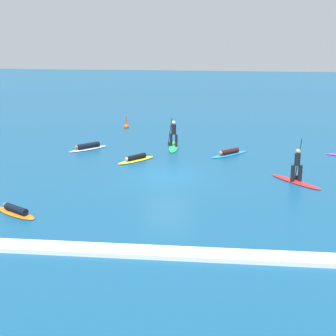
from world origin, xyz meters
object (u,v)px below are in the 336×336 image
object	(u,v)px
surfer_on_yellow_board	(136,159)
surfer_on_blue_board	(229,153)
surfer_on_orange_board	(15,211)
marker_buoy	(126,126)
surfer_on_red_board	(296,174)
surfer_on_white_board	(88,147)
surfer_on_green_board	(174,141)

from	to	relation	value
surfer_on_yellow_board	surfer_on_blue_board	xyz separation A→B (m)	(5.68, 2.01, 0.00)
surfer_on_blue_board	surfer_on_orange_board	size ratio (longest dim) A/B	1.07
surfer_on_blue_board	marker_buoy	size ratio (longest dim) A/B	2.43
surfer_on_yellow_board	surfer_on_orange_board	distance (m)	10.08
marker_buoy	surfer_on_red_board	bearing A→B (deg)	-48.37
surfer_on_blue_board	surfer_on_red_board	distance (m)	6.40
surfer_on_white_board	marker_buoy	distance (m)	7.23
surfer_on_red_board	marker_buoy	world-z (taller)	surfer_on_red_board
surfer_on_orange_board	marker_buoy	distance (m)	18.93
surfer_on_orange_board	surfer_on_yellow_board	bearing A→B (deg)	-81.25
surfer_on_orange_board	surfer_on_blue_board	bearing A→B (deg)	-98.81
surfer_on_red_board	marker_buoy	bearing A→B (deg)	-0.18
surfer_on_white_board	surfer_on_green_board	bearing A→B (deg)	147.74
surfer_on_green_board	surfer_on_white_board	world-z (taller)	surfer_on_green_board
surfer_on_green_board	surfer_on_orange_board	bearing A→B (deg)	153.91
surfer_on_orange_board	marker_buoy	bearing A→B (deg)	-63.22
surfer_on_red_board	surfer_on_orange_board	size ratio (longest dim) A/B	1.17
surfer_on_green_board	surfer_on_blue_board	world-z (taller)	surfer_on_green_board
surfer_on_yellow_board	surfer_on_blue_board	distance (m)	6.02
surfer_on_blue_board	marker_buoy	world-z (taller)	marker_buoy
surfer_on_red_board	surfer_on_orange_board	world-z (taller)	surfer_on_red_board
surfer_on_white_board	surfer_on_red_board	bearing A→B (deg)	111.03
surfer_on_green_board	marker_buoy	xyz separation A→B (m)	(-4.33, 5.90, -0.30)
surfer_on_yellow_board	marker_buoy	size ratio (longest dim) A/B	2.30
surfer_on_yellow_board	surfer_on_white_board	size ratio (longest dim) A/B	1.03
surfer_on_green_board	surfer_on_yellow_board	size ratio (longest dim) A/B	1.31
surfer_on_orange_board	surfer_on_white_board	bearing A→B (deg)	-59.81
surfer_on_green_board	marker_buoy	distance (m)	7.33
surfer_on_yellow_board	surfer_on_red_board	distance (m)	9.75
surfer_on_green_board	surfer_on_orange_board	size ratio (longest dim) A/B	1.33
surfer_on_yellow_board	surfer_on_white_board	distance (m)	4.38
surfer_on_yellow_board	surfer_on_orange_board	bearing A→B (deg)	18.83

